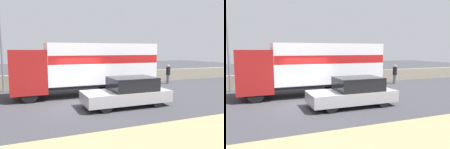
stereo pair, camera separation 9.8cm
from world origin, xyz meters
TOP-DOWN VIEW (x-y plane):
  - ground_plane at (0.00, 0.00)m, footprint 80.00×80.00m
  - stone_wall_backdrop at (0.00, 6.38)m, footprint 60.00×0.35m
  - street_lamp at (-4.48, 5.78)m, footprint 0.56×0.28m
  - box_truck at (0.89, 2.56)m, footprint 9.11×2.46m
  - car_hatchback at (1.97, -1.06)m, footprint 4.54×1.90m
  - pedestrian at (8.57, 4.54)m, footprint 0.36×0.36m

SIDE VIEW (x-z plane):
  - ground_plane at x=0.00m, z-range 0.00..0.00m
  - stone_wall_backdrop at x=0.00m, z-range 0.00..1.07m
  - car_hatchback at x=1.97m, z-range -0.01..1.50m
  - pedestrian at x=8.57m, z-range 0.03..1.69m
  - box_truck at x=0.89m, z-range 0.29..3.63m
  - street_lamp at x=-4.48m, z-range 0.56..8.15m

